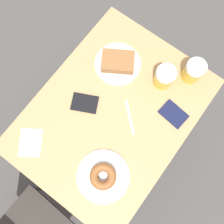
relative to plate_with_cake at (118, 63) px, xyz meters
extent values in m
plane|color=#474442|center=(-0.13, 0.22, -0.72)|extent=(8.00, 8.00, 0.00)
cube|color=tan|center=(-0.13, 0.22, -0.04)|extent=(0.70, 0.93, 0.03)
cylinder|color=black|center=(-0.44, -0.21, -0.39)|extent=(0.04, 0.04, 0.67)
cylinder|color=black|center=(0.18, -0.21, -0.39)|extent=(0.04, 0.04, 0.67)
cylinder|color=black|center=(-0.44, 0.65, -0.39)|extent=(0.04, 0.04, 0.67)
cylinder|color=black|center=(0.18, 0.65, -0.39)|extent=(0.04, 0.04, 0.67)
cylinder|color=#2D2823|center=(0.00, 0.78, -0.50)|extent=(0.03, 0.03, 0.45)
cylinder|color=silver|center=(0.00, 0.00, -0.02)|extent=(0.23, 0.23, 0.01)
cube|color=brown|center=(0.00, 0.00, 0.01)|extent=(0.19, 0.18, 0.04)
cylinder|color=silver|center=(-0.27, 0.48, -0.02)|extent=(0.24, 0.24, 0.01)
torus|color=brown|center=(-0.27, 0.48, 0.01)|extent=(0.12, 0.12, 0.04)
cylinder|color=gold|center=(-0.23, -0.06, 0.02)|extent=(0.09, 0.09, 0.09)
cylinder|color=white|center=(-0.23, -0.06, 0.08)|extent=(0.09, 0.09, 0.03)
cylinder|color=gold|center=(-0.32, -0.16, 0.02)|extent=(0.09, 0.09, 0.09)
cylinder|color=white|center=(-0.32, -0.16, 0.08)|extent=(0.09, 0.09, 0.03)
cube|color=white|center=(0.09, 0.56, -0.02)|extent=(0.16, 0.16, 0.00)
cube|color=silver|center=(-0.21, 0.18, -0.02)|extent=(0.14, 0.13, 0.00)
cube|color=black|center=(0.01, 0.26, -0.02)|extent=(0.15, 0.13, 0.01)
cube|color=#141938|center=(-0.37, 0.05, -0.02)|extent=(0.14, 0.10, 0.01)
camera|label=1|loc=(-0.29, 0.44, 1.14)|focal=40.00mm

